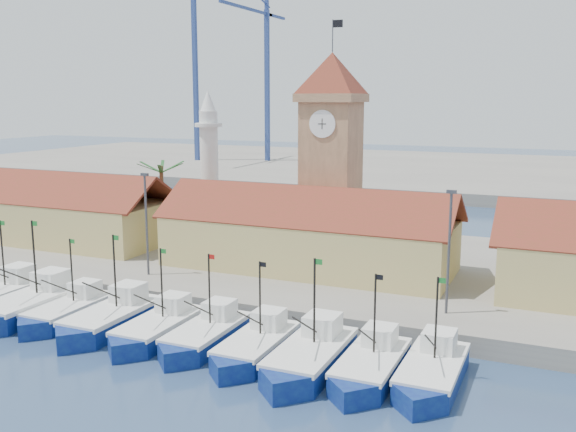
% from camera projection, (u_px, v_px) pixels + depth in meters
% --- Properties ---
extents(ground, '(400.00, 400.00, 0.00)m').
position_uv_depth(ground, '(193.00, 363.00, 41.46)').
color(ground, navy).
rests_on(ground, ground).
extents(quay, '(140.00, 32.00, 1.50)m').
position_uv_depth(quay, '(323.00, 265.00, 62.97)').
color(quay, gray).
rests_on(quay, ground).
extents(terminal, '(240.00, 80.00, 2.00)m').
position_uv_depth(terminal, '(460.00, 172.00, 140.47)').
color(terminal, gray).
rests_on(terminal, ground).
extents(boat_1, '(3.84, 10.51, 7.95)m').
position_uv_depth(boat_1, '(28.00, 307.00, 50.01)').
color(boat_1, navy).
rests_on(boat_1, ground).
extents(boat_2, '(3.23, 8.86, 6.70)m').
position_uv_depth(boat_2, '(67.00, 313.00, 48.99)').
color(boat_2, navy).
rests_on(boat_2, ground).
extents(boat_3, '(3.59, 9.84, 7.44)m').
position_uv_depth(boat_3, '(109.00, 320.00, 47.11)').
color(boat_3, navy).
rests_on(boat_3, ground).
extents(boat_4, '(3.30, 9.04, 6.84)m').
position_uv_depth(boat_4, '(156.00, 330.00, 45.30)').
color(boat_4, navy).
rests_on(boat_4, ground).
extents(boat_5, '(3.26, 8.93, 6.76)m').
position_uv_depth(boat_5, '(204.00, 337.00, 44.02)').
color(boat_5, navy).
rests_on(boat_5, ground).
extents(boat_6, '(3.25, 8.91, 6.74)m').
position_uv_depth(boat_6, '(255.00, 348.00, 42.05)').
color(boat_6, navy).
rests_on(boat_6, ground).
extents(boat_7, '(3.61, 9.88, 7.48)m').
position_uv_depth(boat_7, '(309.00, 359.00, 40.06)').
color(boat_7, navy).
rests_on(boat_7, ground).
extents(boat_8, '(3.28, 8.98, 6.79)m').
position_uv_depth(boat_8, '(370.00, 368.00, 38.88)').
color(boat_8, navy).
rests_on(boat_8, ground).
extents(boat_9, '(3.31, 9.07, 6.86)m').
position_uv_depth(boat_9, '(431.00, 375.00, 37.98)').
color(boat_9, navy).
rests_on(boat_9, ground).
extents(hall_left, '(31.20, 10.13, 7.61)m').
position_uv_depth(hall_left, '(41.00, 216.00, 71.35)').
color(hall_left, tan).
rests_on(hall_left, quay).
extents(hall_center, '(27.04, 10.13, 7.61)m').
position_uv_depth(hall_center, '(308.00, 241.00, 58.78)').
color(hall_center, tan).
rests_on(hall_center, quay).
extents(clock_tower, '(5.80, 5.80, 22.70)m').
position_uv_depth(clock_tower, '(331.00, 149.00, 62.74)').
color(clock_tower, tan).
rests_on(clock_tower, quay).
extents(minaret, '(3.00, 3.00, 16.30)m').
position_uv_depth(minaret, '(209.00, 164.00, 70.85)').
color(minaret, silver).
rests_on(minaret, quay).
extents(palm_tree, '(5.60, 5.03, 8.39)m').
position_uv_depth(palm_tree, '(162.00, 195.00, 71.64)').
color(palm_tree, brown).
rests_on(palm_tree, quay).
extents(lamp_posts, '(80.70, 0.25, 9.03)m').
position_uv_depth(lamp_posts, '(277.00, 231.00, 50.92)').
color(lamp_posts, '#3F3F44').
rests_on(lamp_posts, quay).
extents(crane_blue_far, '(1.00, 33.29, 49.37)m').
position_uv_depth(crane_blue_far, '(192.00, 45.00, 151.33)').
color(crane_blue_far, navy).
rests_on(crane_blue_far, terminal).
extents(crane_blue_near, '(1.00, 32.24, 42.42)m').
position_uv_depth(crane_blue_near, '(265.00, 61.00, 151.05)').
color(crane_blue_near, navy).
rests_on(crane_blue_near, terminal).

